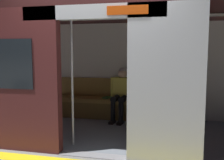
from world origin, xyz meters
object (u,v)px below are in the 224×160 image
(bench_seat, at_px, (120,104))
(handbag, at_px, (144,96))
(train_car, at_px, (106,53))
(grab_pole_far, at_px, (128,81))
(grab_pole_door, at_px, (72,80))
(person_seated, at_px, (121,90))
(book, at_px, (107,97))

(bench_seat, xyz_separation_m, handbag, (-0.54, -0.05, 0.19))
(handbag, bearing_deg, train_car, 58.60)
(handbag, bearing_deg, grab_pole_far, 87.42)
(train_car, xyz_separation_m, bench_seat, (-0.08, -0.96, -1.18))
(handbag, bearing_deg, grab_pole_door, 60.97)
(person_seated, bearing_deg, book, -19.97)
(train_car, distance_m, person_seated, 1.25)
(train_car, bearing_deg, bench_seat, -94.54)
(train_car, relative_size, person_seated, 5.36)
(bench_seat, distance_m, handbag, 0.57)
(bench_seat, bearing_deg, grab_pole_far, 105.08)
(bench_seat, relative_size, grab_pole_door, 1.46)
(handbag, distance_m, grab_pole_door, 2.13)
(handbag, xyz_separation_m, book, (0.86, -0.03, -0.07))
(handbag, bearing_deg, bench_seat, 5.07)
(bench_seat, bearing_deg, book, -14.19)
(person_seated, relative_size, grab_pole_door, 0.54)
(train_car, distance_m, book, 1.50)
(train_car, bearing_deg, handbag, -121.40)
(person_seated, height_order, handbag, person_seated)
(train_car, bearing_deg, grab_pole_door, 64.15)
(handbag, relative_size, book, 1.18)
(grab_pole_door, bearing_deg, bench_seat, -104.71)
(handbag, bearing_deg, person_seated, 11.32)
(book, bearing_deg, train_car, 115.98)
(handbag, xyz_separation_m, grab_pole_far, (0.08, 1.75, 0.55))
(bench_seat, xyz_separation_m, grab_pole_far, (-0.46, 1.71, 0.74))
(bench_seat, bearing_deg, person_seated, 130.10)
(grab_pole_door, bearing_deg, book, -94.28)
(bench_seat, distance_m, book, 0.35)
(train_car, bearing_deg, person_seated, -97.50)
(handbag, bearing_deg, book, -2.24)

